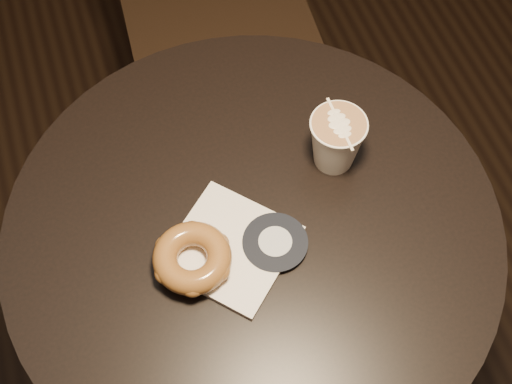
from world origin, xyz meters
TOP-DOWN VIEW (x-y plane):
  - cafe_table at (0.00, 0.00)m, footprint 0.70×0.70m
  - pastry_bag at (-0.04, -0.02)m, footprint 0.21×0.21m
  - doughnut at (-0.09, -0.03)m, footprint 0.11×0.11m
  - latte_cup at (0.15, 0.07)m, footprint 0.08×0.08m

SIDE VIEW (x-z plane):
  - cafe_table at x=0.00m, z-range 0.18..0.93m
  - pastry_bag at x=-0.04m, z-range 0.75..0.76m
  - doughnut at x=-0.09m, z-range 0.76..0.79m
  - latte_cup at x=0.15m, z-range 0.75..0.84m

